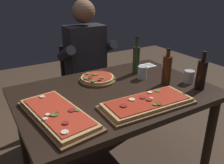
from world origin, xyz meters
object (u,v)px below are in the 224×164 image
Objects in this scene: dining_table at (115,102)px; tumbler_far_side at (142,73)px; pizza_rectangular_front at (147,103)px; tumbler_near_camera at (189,77)px; pizza_round_far at (98,79)px; seated_diner at (88,61)px; wine_bottle_dark at (201,74)px; pizza_rectangular_left at (58,114)px; oil_bottle_amber at (136,59)px; diner_chair at (84,81)px; vinegar_bottle_green at (167,70)px.

tumbler_far_side reaches higher than dining_table.
tumbler_near_camera reaches higher than pizza_rectangular_front.
pizza_round_far is at bearing 156.83° from tumbler_far_side.
seated_diner is at bearing 105.81° from tumbler_far_side.
seated_diner is at bearing 73.14° from pizza_round_far.
tumbler_far_side is 0.67m from seated_diner.
seated_diner reaches higher than tumbler_near_camera.
tumbler_near_camera is at bearing 79.41° from wine_bottle_dark.
oil_bottle_amber reaches higher than pizza_rectangular_left.
pizza_rectangular_left is 6.43× the size of tumbler_near_camera.
diner_chair is (0.08, 1.16, -0.27)m from pizza_rectangular_front.
diner_chair is (-0.44, 1.02, -0.30)m from tumbler_near_camera.
dining_table is 0.52m from pizza_rectangular_left.
wine_bottle_dark is 1.00× the size of vinegar_bottle_green.
oil_bottle_amber is 0.24× the size of seated_diner.
seated_diner reaches higher than wine_bottle_dark.
wine_bottle_dark is at bearing -28.04° from dining_table.
pizza_rectangular_left is at bearing -177.18° from vinegar_bottle_green.
wine_bottle_dark reaches higher than pizza_rectangular_left.
oil_bottle_amber is (0.83, 0.36, 0.11)m from pizza_rectangular_left.
pizza_round_far is 0.78m from wine_bottle_dark.
wine_bottle_dark and vinegar_bottle_green have the same top height.
tumbler_near_camera is (0.02, 0.13, -0.06)m from wine_bottle_dark.
pizza_round_far is (-0.07, 0.54, -0.00)m from pizza_rectangular_front.
seated_diner is at bearing 116.17° from tumbler_near_camera.
diner_chair is (0.61, 1.00, -0.27)m from pizza_rectangular_left.
wine_bottle_dark is 1.27m from diner_chair.
oil_bottle_amber is 0.45m from tumbler_near_camera.
wine_bottle_dark is at bearing -68.22° from oil_bottle_amber.
oil_bottle_amber reaches higher than pizza_round_far.
pizza_round_far is 0.70m from diner_chair.
pizza_rectangular_left is 0.83m from tumbler_far_side.
dining_table is 14.32× the size of tumbler_near_camera.
pizza_rectangular_left is 0.72× the size of diner_chair.
vinegar_bottle_green is 0.22m from tumbler_far_side.
diner_chair is at bearing 76.26° from pizza_round_far.
tumbler_far_side is at bearing -76.57° from diner_chair.
pizza_rectangular_front is 1.04m from seated_diner.
tumbler_near_camera is at bearing -20.93° from vinegar_bottle_green.
wine_bottle_dark is 0.14m from tumbler_near_camera.
pizza_rectangular_left is 1.04m from wine_bottle_dark.
tumbler_near_camera is 0.07× the size of seated_diner.
dining_table is 4.34× the size of oil_bottle_amber.
pizza_rectangular_front is 0.41m from vinegar_bottle_green.
diner_chair is at bearing 103.43° from tumbler_far_side.
vinegar_bottle_green is (0.34, 0.20, 0.10)m from pizza_rectangular_front.
seated_diner reaches higher than tumbler_far_side.
oil_bottle_amber reaches higher than vinegar_bottle_green.
seated_diner reaches higher than pizza_rectangular_left.
oil_bottle_amber is at bearing 111.78° from wine_bottle_dark.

